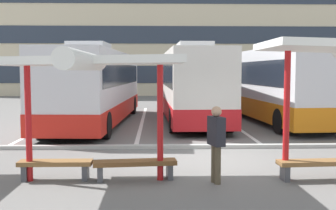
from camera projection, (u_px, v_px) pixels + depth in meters
The scene contains 15 objects.
ground_plane at pixel (208, 160), 11.61m from camera, with size 160.00×160.00×0.00m, color slate.
terminal_building at pixel (169, 6), 46.52m from camera, with size 44.63×11.98×22.11m.
coach_bus_0 at pixel (97, 87), 19.54m from camera, with size 3.29×12.33×3.68m.
coach_bus_1 at pixel (191, 86), 20.31m from camera, with size 2.77×10.73×3.74m.
coach_bus_2 at pixel (275, 85), 20.21m from camera, with size 3.25×11.08×3.82m.
lane_stripe_0 at pixel (57, 121), 20.66m from camera, with size 0.16×14.00×0.01m, color white.
lane_stripe_1 at pixel (142, 121), 20.79m from camera, with size 0.16×14.00×0.01m, color white.
lane_stripe_2 at pixel (227, 120), 20.92m from camera, with size 0.16×14.00×0.01m, color white.
lane_stripe_3 at pixel (310, 120), 21.04m from camera, with size 0.16×14.00×0.01m, color white.
waiting_shelter_1 at pixel (92, 64), 8.99m from camera, with size 3.94×4.39×2.84m.
bench_2 at pixel (56, 166), 9.45m from camera, with size 1.65×0.42×0.45m.
bench_3 at pixel (135, 165), 9.47m from camera, with size 1.91×0.61×0.45m.
bench_4 at pixel (316, 165), 9.48m from camera, with size 1.77×0.53×0.45m.
platform_kerb at pixel (201, 146), 13.37m from camera, with size 44.00×0.24×0.12m, color #ADADA8.
waiting_passenger_0 at pixel (216, 139), 9.15m from camera, with size 0.36×0.54×1.70m.
Camera 1 is at (-1.46, -11.41, 2.47)m, focal length 44.73 mm.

